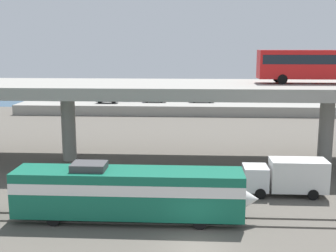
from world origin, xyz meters
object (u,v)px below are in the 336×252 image
object	(u,v)px
parked_car_0	(155,98)
transit_bus_on_overpass	(317,63)
parked_car_5	(298,98)
train_locomotive	(140,191)
parked_car_2	(108,99)
parked_car_4	(59,96)
service_truck_west	(287,176)
parked_car_3	(264,98)
parked_car_1	(202,98)
parked_car_6	(129,97)

from	to	relation	value
parked_car_0	transit_bus_on_overpass	bearing A→B (deg)	119.54
transit_bus_on_overpass	parked_car_5	size ratio (longest dim) A/B	2.62
train_locomotive	parked_car_2	distance (m)	50.88
train_locomotive	parked_car_4	world-z (taller)	train_locomotive
service_truck_west	parked_car_3	bearing A→B (deg)	-96.86
parked_car_0	parked_car_5	world-z (taller)	same
train_locomotive	parked_car_2	bearing A→B (deg)	103.55
parked_car_5	parked_car_4	bearing A→B (deg)	-179.22
transit_bus_on_overpass	parked_car_1	size ratio (longest dim) A/B	2.60
service_truck_west	parked_car_3	distance (m)	47.49
train_locomotive	parked_car_1	distance (m)	51.80
train_locomotive	parked_car_5	distance (m)	58.48
parked_car_4	parked_car_6	xyz separation A→B (m)	(13.67, -0.23, 0.00)
parked_car_0	parked_car_4	size ratio (longest dim) A/B	1.04
train_locomotive	parked_car_6	size ratio (longest dim) A/B	3.69
service_truck_west	parked_car_5	xyz separation A→B (m)	(12.01, 47.54, 0.92)
transit_bus_on_overpass	parked_car_0	distance (m)	40.83
parked_car_0	parked_car_6	size ratio (longest dim) A/B	0.94
service_truck_west	parked_car_3	xyz separation A→B (m)	(5.67, 47.14, 0.92)
parked_car_3	parked_car_6	distance (m)	25.66
parked_car_2	parked_car_3	xyz separation A→B (m)	(29.15, 3.66, 0.00)
train_locomotive	parked_car_3	bearing A→B (deg)	72.03
train_locomotive	parked_car_5	bearing A→B (deg)	66.23
parked_car_3	parked_car_1	bearing A→B (deg)	-172.15
parked_car_1	parked_car_6	size ratio (longest dim) A/B	0.99
parked_car_3	parked_car_4	distance (m)	39.33
parked_car_4	parked_car_6	size ratio (longest dim) A/B	0.90
parked_car_5	parked_car_6	world-z (taller)	same
transit_bus_on_overpass	parked_car_2	xyz separation A→B (m)	(-28.30, 33.04, -7.92)
service_truck_west	parked_car_2	distance (m)	49.43
train_locomotive	parked_car_1	world-z (taller)	train_locomotive
transit_bus_on_overpass	parked_car_5	bearing A→B (deg)	-100.96
transit_bus_on_overpass	parked_car_1	distance (m)	37.58
parked_car_1	parked_car_3	distance (m)	11.85
parked_car_0	parked_car_4	distance (m)	18.80
train_locomotive	service_truck_west	world-z (taller)	train_locomotive
transit_bus_on_overpass	parked_car_5	world-z (taller)	transit_bus_on_overpass
transit_bus_on_overpass	service_truck_west	bearing A→B (deg)	65.20
parked_car_3	service_truck_west	bearing A→B (deg)	-96.86
service_truck_west	parked_car_1	world-z (taller)	parked_car_1
parked_car_2	parked_car_4	xyz separation A→B (m)	(-10.17, 3.43, 0.00)
parked_car_1	parked_car_2	distance (m)	17.53
parked_car_2	parked_car_4	bearing A→B (deg)	-18.65
service_truck_west	parked_car_6	distance (m)	50.79
transit_bus_on_overpass	parked_car_3	xyz separation A→B (m)	(0.85, 36.70, -7.92)
parked_car_2	parked_car_4	world-z (taller)	same
parked_car_5	parked_car_1	bearing A→B (deg)	-173.63
parked_car_4	parked_car_6	bearing A→B (deg)	179.04
train_locomotive	transit_bus_on_overpass	distance (m)	24.63
parked_car_3	parked_car_4	xyz separation A→B (m)	(-39.33, -0.22, 0.00)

